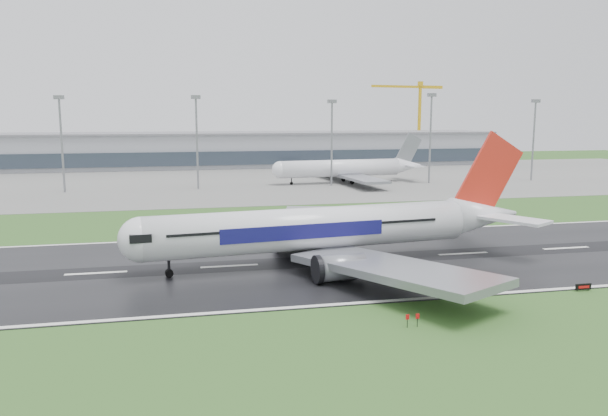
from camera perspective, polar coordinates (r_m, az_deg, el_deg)
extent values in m
plane|color=#28511D|center=(96.66, 4.64, -5.09)|extent=(520.00, 520.00, 0.00)
cube|color=black|center=(96.65, 4.64, -5.06)|extent=(400.00, 45.00, 0.10)
cube|color=slate|center=(217.70, -4.86, 2.81)|extent=(400.00, 130.00, 0.08)
cube|color=#90929A|center=(276.52, -6.46, 5.66)|extent=(240.00, 36.00, 15.00)
cylinder|color=gray|center=(193.11, -22.58, 5.57)|extent=(0.64, 0.64, 28.34)
cylinder|color=gray|center=(190.02, -10.41, 6.11)|extent=(0.64, 0.64, 28.67)
cylinder|color=gray|center=(196.47, 2.72, 6.17)|extent=(0.64, 0.64, 27.53)
cylinder|color=gray|center=(208.27, 12.24, 6.47)|extent=(0.64, 0.64, 29.89)
cylinder|color=gray|center=(227.69, 21.50, 6.02)|extent=(0.64, 0.64, 28.05)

